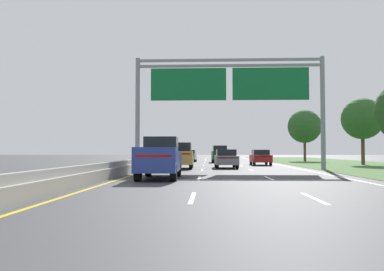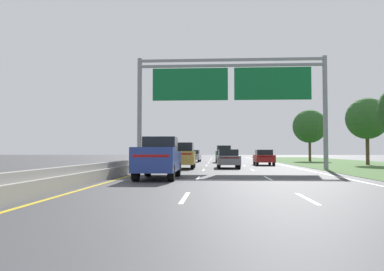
{
  "view_description": "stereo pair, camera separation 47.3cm",
  "coord_description": "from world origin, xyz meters",
  "views": [
    {
      "loc": [
        -1.35,
        -1.69,
        1.44
      ],
      "look_at": [
        -2.37,
        22.52,
        2.4
      ],
      "focal_mm": 36.85,
      "sensor_mm": 36.0,
      "label": 1
    },
    {
      "loc": [
        -0.87,
        -1.66,
        1.44
      ],
      "look_at": [
        -2.37,
        22.52,
        2.4
      ],
      "focal_mm": 36.85,
      "sensor_mm": 36.0,
      "label": 2
    }
  ],
  "objects": [
    {
      "name": "overhead_sign_gantry",
      "position": [
        0.3,
        29.51,
        6.37
      ],
      "size": [
        15.06,
        0.42,
        8.94
      ],
      "color": "gray",
      "rests_on": "ground"
    },
    {
      "name": "lane_striping",
      "position": [
        0.0,
        34.54,
        0.0
      ],
      "size": [
        11.96,
        106.0,
        0.01
      ],
      "color": "white",
      "rests_on": "ground"
    },
    {
      "name": "pickup_truck_blue",
      "position": [
        -3.89,
        18.81,
        1.07
      ],
      "size": [
        2.09,
        5.43,
        2.2
      ],
      "rotation": [
        0.0,
        0.0,
        1.59
      ],
      "color": "navy",
      "rests_on": "ground"
    },
    {
      "name": "car_grey_centre_lane_sedan",
      "position": [
        0.11,
        31.6,
        0.82
      ],
      "size": [
        1.92,
        4.44,
        1.57
      ],
      "rotation": [
        0.0,
        0.0,
        1.59
      ],
      "color": "slate",
      "rests_on": "ground"
    },
    {
      "name": "car_silver_left_lane_sedan",
      "position": [
        -3.92,
        50.29,
        0.82
      ],
      "size": [
        1.92,
        4.44,
        1.57
      ],
      "rotation": [
        0.0,
        0.0,
        1.55
      ],
      "color": "#B2B5BA",
      "rests_on": "ground"
    },
    {
      "name": "car_red_right_lane_sedan",
      "position": [
        3.93,
        38.75,
        0.82
      ],
      "size": [
        1.84,
        4.41,
        1.57
      ],
      "rotation": [
        0.0,
        0.0,
        1.57
      ],
      "color": "maroon",
      "rests_on": "ground"
    },
    {
      "name": "car_darkgreen_centre_lane_suv",
      "position": [
        0.02,
        47.78,
        1.1
      ],
      "size": [
        2.03,
        4.75,
        2.11
      ],
      "rotation": [
        0.0,
        0.0,
        1.6
      ],
      "color": "#193D23",
      "rests_on": "ground"
    },
    {
      "name": "roadside_tree_far",
      "position": [
        14.67,
        39.89,
        4.8
      ],
      "size": [
        4.29,
        4.29,
        6.96
      ],
      "color": "#4C3823",
      "rests_on": "ground"
    },
    {
      "name": "roadside_tree_distant",
      "position": [
        12.33,
        54.94,
        4.95
      ],
      "size": [
        4.74,
        4.74,
        7.33
      ],
      "color": "#4C3823",
      "rests_on": "ground"
    },
    {
      "name": "median_barrier_concrete",
      "position": [
        -6.6,
        35.0,
        0.35
      ],
      "size": [
        0.6,
        110.0,
        0.85
      ],
      "color": "#99968E",
      "rests_on": "ground"
    },
    {
      "name": "ground_plane",
      "position": [
        0.0,
        35.0,
        0.0
      ],
      "size": [
        220.0,
        220.0,
        0.0
      ],
      "primitive_type": "plane",
      "color": "#3D3D3F"
    },
    {
      "name": "grass_verge_right",
      "position": [
        13.95,
        35.0,
        0.01
      ],
      "size": [
        14.0,
        110.0,
        0.02
      ],
      "primitive_type": "cube",
      "color": "#3D602D",
      "rests_on": "ground"
    },
    {
      "name": "car_gold_left_lane_suv",
      "position": [
        -3.6,
        30.53,
        1.1
      ],
      "size": [
        2.0,
        4.74,
        2.11
      ],
      "rotation": [
        0.0,
        0.0,
        1.59
      ],
      "color": "#A38438",
      "rests_on": "ground"
    }
  ]
}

